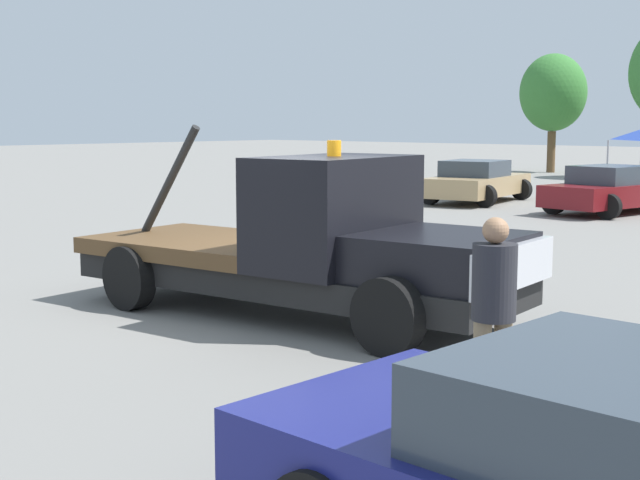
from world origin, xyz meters
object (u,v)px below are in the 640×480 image
(person_near_truck, at_px, (494,302))
(tree_right, at_px, (553,93))
(parked_car_tan, at_px, (477,182))
(tow_truck, at_px, (315,249))
(parked_car_maroon, at_px, (613,190))

(person_near_truck, height_order, tree_right, tree_right)
(parked_car_tan, height_order, tree_right, tree_right)
(tow_truck, distance_m, parked_car_maroon, 15.78)
(tow_truck, height_order, parked_car_tan, tow_truck)
(tow_truck, relative_size, parked_car_maroon, 1.33)
(parked_car_maroon, height_order, tree_right, tree_right)
(tow_truck, xyz_separation_m, person_near_truck, (3.73, -1.81, 0.09))
(parked_car_maroon, bearing_deg, tree_right, 41.42)
(tow_truck, relative_size, parked_car_tan, 1.32)
(person_near_truck, bearing_deg, tow_truck, -0.71)
(person_near_truck, xyz_separation_m, tree_right, (-17.37, 34.56, 2.95))
(person_near_truck, height_order, parked_car_maroon, person_near_truck)
(tow_truck, xyz_separation_m, parked_car_tan, (-7.49, 15.93, -0.27))
(person_near_truck, relative_size, tree_right, 0.30)
(person_near_truck, distance_m, parked_car_tan, 20.99)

